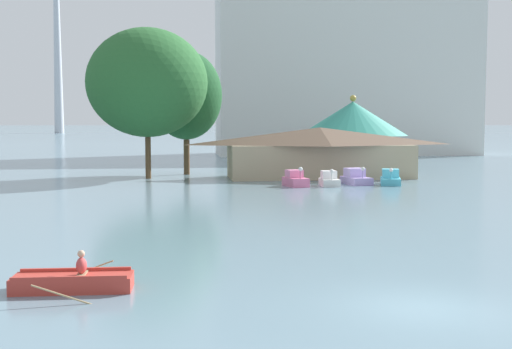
# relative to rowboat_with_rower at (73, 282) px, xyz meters

# --- Properties ---
(ground_plane) EXTENTS (2000.00, 2000.00, 0.00)m
(ground_plane) POSITION_rel_rowboat_with_rower_xyz_m (9.76, -3.08, -0.26)
(ground_plane) COLOR slate
(rowboat_with_rower) EXTENTS (3.58, 3.19, 1.34)m
(rowboat_with_rower) POSITION_rel_rowboat_with_rower_xyz_m (0.00, 0.00, 0.00)
(rowboat_with_rower) COLOR #B7382D
(rowboat_with_rower) RESTS_ON ground
(pedal_boat_pink) EXTENTS (1.88, 2.62, 1.60)m
(pedal_boat_pink) POSITION_rel_rowboat_with_rower_xyz_m (12.40, 30.95, 0.25)
(pedal_boat_pink) COLOR pink
(pedal_boat_pink) RESTS_ON ground
(pedal_boat_white) EXTENTS (1.45, 2.33, 1.40)m
(pedal_boat_white) POSITION_rel_rowboat_with_rower_xyz_m (15.15, 31.05, 0.21)
(pedal_boat_white) COLOR white
(pedal_boat_white) RESTS_ON ground
(pedal_boat_lavender) EXTENTS (2.16, 3.10, 1.49)m
(pedal_boat_lavender) POSITION_rel_rowboat_with_rower_xyz_m (17.63, 32.17, 0.24)
(pedal_boat_lavender) COLOR #B299D8
(pedal_boat_lavender) RESTS_ON ground
(pedal_boat_cyan) EXTENTS (2.24, 3.00, 1.41)m
(pedal_boat_cyan) POSITION_rel_rowboat_with_rower_xyz_m (20.30, 31.39, 0.23)
(pedal_boat_cyan) COLOR #4CB7CC
(pedal_boat_cyan) RESTS_ON ground
(boathouse) EXTENTS (17.72, 6.78, 4.57)m
(boathouse) POSITION_rel_rowboat_with_rower_xyz_m (16.03, 38.68, 2.14)
(boathouse) COLOR tan
(boathouse) RESTS_ON ground
(green_roof_pavilion) EXTENTS (11.96, 11.96, 8.01)m
(green_roof_pavilion) POSITION_rel_rowboat_with_rower_xyz_m (22.42, 50.95, 3.99)
(green_roof_pavilion) COLOR brown
(green_roof_pavilion) RESTS_ON ground
(shoreline_tree_tall_left) EXTENTS (10.73, 10.73, 13.37)m
(shoreline_tree_tall_left) POSITION_rel_rowboat_with_rower_xyz_m (0.58, 39.56, 8.27)
(shoreline_tree_tall_left) COLOR brown
(shoreline_tree_tall_left) RESTS_ON ground
(shoreline_tree_mid) EXTENTS (6.89, 6.89, 11.85)m
(shoreline_tree_mid) POSITION_rel_rowboat_with_rower_xyz_m (4.07, 43.84, 7.33)
(shoreline_tree_mid) COLOR brown
(shoreline_tree_mid) RESTS_ON ground
(background_building_block) EXTENTS (40.30, 13.95, 28.52)m
(background_building_block) POSITION_rel_rowboat_with_rower_xyz_m (29.18, 80.81, 14.02)
(background_building_block) COLOR silver
(background_building_block) RESTS_ON ground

